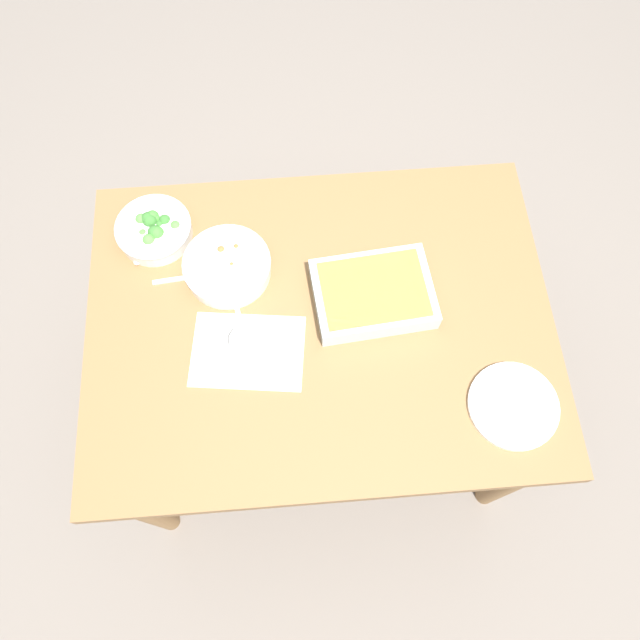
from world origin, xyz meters
name	(u,v)px	position (x,y,z in m)	size (l,w,h in m)	color
ground_plane	(320,399)	(0.00, 0.00, 0.00)	(6.00, 6.00, 0.00)	slate
dining_table	(320,333)	(0.00, 0.00, 0.65)	(1.20, 0.90, 0.74)	olive
placemat	(248,351)	(0.19, 0.07, 0.74)	(0.28, 0.20, 0.00)	silver
stew_bowl	(227,266)	(0.23, -0.16, 0.77)	(0.23, 0.23, 0.06)	white
broccoli_bowl	(154,229)	(0.42, -0.29, 0.77)	(0.20, 0.20, 0.07)	white
baking_dish	(373,293)	(-0.14, -0.05, 0.77)	(0.32, 0.25, 0.06)	silver
drink_cup	(246,346)	(0.19, 0.07, 0.78)	(0.07, 0.07, 0.08)	#B2BCC6
side_plate	(513,406)	(-0.45, 0.26, 0.75)	(0.22, 0.22, 0.01)	white
spoon_by_stew	(195,276)	(0.32, -0.15, 0.74)	(0.18, 0.03, 0.01)	silver
spoon_by_broccoli	(148,247)	(0.45, -0.25, 0.74)	(0.11, 0.16, 0.01)	silver
spoon_spare	(240,321)	(0.20, -0.01, 0.74)	(0.05, 0.18, 0.01)	silver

